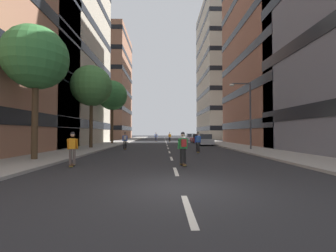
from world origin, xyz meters
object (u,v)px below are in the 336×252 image
object	(u,v)px
skater_0	(125,140)
skater_5	(156,136)
street_tree_near	(36,58)
parked_car_far	(191,138)
street_tree_far	(91,86)
skater_1	(198,141)
parked_car_near	(204,140)
street_tree_mid	(112,96)
skater_2	(183,146)
skater_3	(170,136)
skater_4	(72,147)
streetlamp_right	(247,108)
parked_car_mid	(197,139)

from	to	relation	value
skater_0	skater_5	distance (m)	20.54
street_tree_near	skater_5	bearing A→B (deg)	77.89
parked_car_far	street_tree_far	world-z (taller)	street_tree_far
skater_1	skater_5	bearing A→B (deg)	100.19
parked_car_near	skater_0	xyz separation A→B (m)	(-9.70, -7.51, 0.32)
parked_car_far	skater_5	size ratio (longest dim) A/B	2.47
parked_car_near	street_tree_mid	distance (m)	15.56
skater_2	skater_5	bearing A→B (deg)	94.29
parked_car_far	street_tree_mid	world-z (taller)	street_tree_mid
skater_3	parked_car_near	bearing A→B (deg)	-70.68
parked_car_near	parked_car_far	xyz separation A→B (m)	(0.00, 15.25, 0.00)
skater_1	skater_4	bearing A→B (deg)	-134.81
skater_2	skater_1	bearing A→B (deg)	75.49
skater_3	skater_5	world-z (taller)	same
skater_0	skater_5	xyz separation A→B (m)	(2.61, 20.37, 0.00)
street_tree_mid	streetlamp_right	xyz separation A→B (m)	(15.96, -12.97, -3.30)
parked_car_far	skater_2	distance (m)	34.71
parked_car_near	skater_1	distance (m)	11.81
parked_car_far	streetlamp_right	distance (m)	24.91
parked_car_near	streetlamp_right	world-z (taller)	streetlamp_right
parked_car_mid	skater_0	distance (m)	17.38
parked_car_near	skater_4	distance (m)	21.93
streetlamp_right	skater_0	bearing A→B (deg)	171.59
street_tree_far	skater_4	xyz separation A→B (m)	(3.10, -12.80, -5.81)
parked_car_near	street_tree_mid	world-z (taller)	street_tree_mid
parked_car_mid	skater_4	xyz separation A→B (m)	(-10.44, -26.19, 0.29)
street_tree_far	skater_0	size ratio (longest dim) A/B	5.00
street_tree_near	street_tree_mid	bearing A→B (deg)	90.00
street_tree_mid	street_tree_far	distance (m)	10.16
skater_3	skater_4	xyz separation A→B (m)	(-6.01, -31.90, 0.00)
skater_2	skater_5	distance (m)	32.09
skater_3	skater_5	size ratio (longest dim) A/B	1.00
parked_car_far	street_tree_near	xyz separation A→B (m)	(-13.54, -32.47, 5.60)
skater_2	street_tree_mid	bearing A→B (deg)	111.21
street_tree_near	skater_4	xyz separation A→B (m)	(3.10, -2.06, -5.31)
street_tree_near	skater_0	world-z (taller)	street_tree_near
parked_car_far	skater_4	xyz separation A→B (m)	(-10.44, -34.53, 0.29)
streetlamp_right	skater_2	bearing A→B (deg)	-125.84
parked_car_mid	skater_3	size ratio (longest dim) A/B	2.47
parked_car_far	street_tree_near	world-z (taller)	street_tree_near
street_tree_near	streetlamp_right	xyz separation A→B (m)	(15.96, 7.91, -2.16)
street_tree_mid	skater_4	world-z (taller)	street_tree_mid
parked_car_mid	streetlamp_right	bearing A→B (deg)	-81.51
parked_car_mid	street_tree_mid	bearing A→B (deg)	-166.51
parked_car_near	skater_1	world-z (taller)	skater_1
street_tree_near	skater_1	xyz separation A→B (m)	(10.83, 5.72, -5.28)
skater_0	skater_3	bearing A→B (deg)	75.33
parked_car_near	street_tree_near	bearing A→B (deg)	-128.19
parked_car_near	skater_0	size ratio (longest dim) A/B	2.47
streetlamp_right	skater_5	distance (m)	24.32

